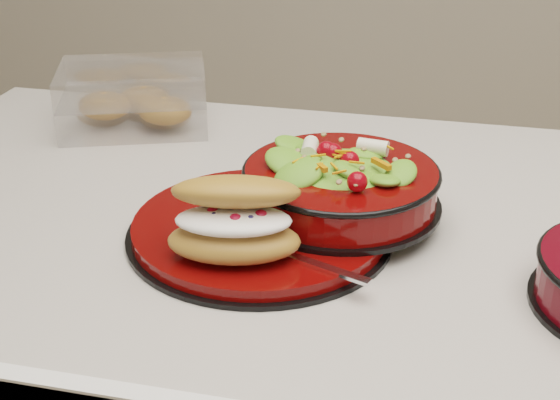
% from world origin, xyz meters
% --- Properties ---
extents(dinner_plate, '(0.31, 0.31, 0.02)m').
position_xyz_m(dinner_plate, '(-0.05, -0.07, 0.91)').
color(dinner_plate, black).
rests_on(dinner_plate, island_counter).
extents(salad_bowl, '(0.24, 0.24, 0.10)m').
position_xyz_m(salad_bowl, '(0.03, -0.01, 0.96)').
color(salad_bowl, black).
rests_on(salad_bowl, dinner_plate).
extents(croissant, '(0.15, 0.12, 0.09)m').
position_xyz_m(croissant, '(-0.06, -0.15, 0.96)').
color(croissant, '#B47B37').
rests_on(croissant, dinner_plate).
extents(fork, '(0.15, 0.07, 0.00)m').
position_xyz_m(fork, '(0.01, -0.14, 0.92)').
color(fork, silver).
rests_on(fork, dinner_plate).
extents(pastry_box, '(0.26, 0.23, 0.09)m').
position_xyz_m(pastry_box, '(-0.33, 0.24, 0.94)').
color(pastry_box, white).
rests_on(pastry_box, island_counter).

